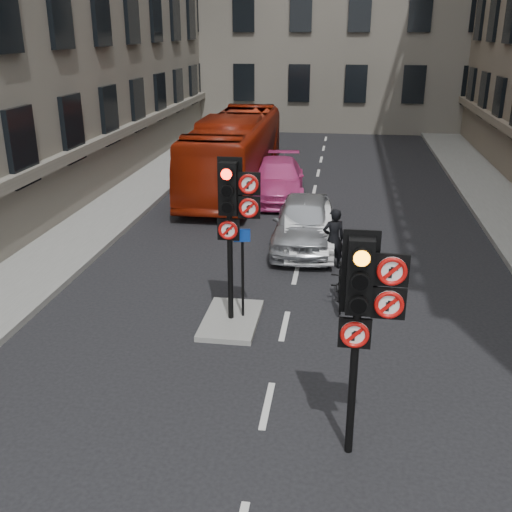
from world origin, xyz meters
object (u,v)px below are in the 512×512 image
(car_pink, at_px, (277,179))
(bus_red, at_px, (235,152))
(motorcycle, at_px, (340,286))
(motorcyclist, at_px, (334,239))
(signal_near, at_px, (365,301))
(car_silver, at_px, (304,222))
(car_white, at_px, (307,228))
(signal_far, at_px, (233,206))
(info_sign, at_px, (242,261))

(car_pink, relative_size, bus_red, 0.47)
(motorcycle, distance_m, motorcyclist, 2.35)
(signal_near, relative_size, motorcycle, 2.19)
(car_pink, distance_m, motorcyclist, 7.40)
(car_silver, distance_m, motorcycle, 4.12)
(car_white, bearing_deg, signal_far, -109.72)
(signal_far, bearing_deg, bus_red, 100.16)
(car_white, distance_m, car_pink, 5.78)
(motorcycle, bearing_deg, motorcyclist, 94.29)
(bus_red, distance_m, motorcyclist, 9.35)
(bus_red, height_order, motorcycle, bus_red)
(signal_near, distance_m, car_silver, 9.52)
(car_silver, relative_size, motorcyclist, 2.64)
(bus_red, bearing_deg, car_silver, -63.83)
(motorcyclist, bearing_deg, info_sign, 42.26)
(car_white, height_order, motorcycle, car_white)
(bus_red, bearing_deg, motorcycle, -67.48)
(signal_near, height_order, car_pink, signal_near)
(signal_near, bearing_deg, motorcyclist, 94.10)
(signal_near, height_order, signal_far, signal_far)
(car_silver, height_order, info_sign, info_sign)
(motorcyclist, bearing_deg, signal_near, 75.15)
(signal_near, relative_size, car_silver, 0.80)
(car_silver, distance_m, car_pink, 5.57)
(signal_far, bearing_deg, car_pink, 91.38)
(car_white, bearing_deg, motorcycle, -80.35)
(motorcyclist, distance_m, info_sign, 3.98)
(motorcycle, bearing_deg, signal_far, -152.35)
(motorcycle, bearing_deg, bus_red, 111.08)
(bus_red, relative_size, info_sign, 5.14)
(signal_far, relative_size, motorcyclist, 2.12)
(car_pink, bearing_deg, signal_near, -83.98)
(car_silver, distance_m, bus_red, 7.49)
(signal_near, distance_m, info_sign, 4.94)
(car_silver, relative_size, info_sign, 2.16)
(car_silver, relative_size, car_white, 1.15)
(signal_far, xyz_separation_m, car_pink, (-0.25, 10.62, -1.99))
(bus_red, xyz_separation_m, motorcycle, (4.43, -10.64, -0.98))
(signal_far, distance_m, motorcycle, 3.43)
(car_silver, height_order, car_white, car_silver)
(car_pink, xyz_separation_m, motorcycle, (2.55, -9.34, -0.22))
(motorcyclist, bearing_deg, motorcycle, 76.85)
(signal_far, height_order, bus_red, signal_far)
(car_pink, distance_m, bus_red, 2.41)
(car_pink, bearing_deg, signal_far, -93.65)
(car_white, bearing_deg, motorcyclist, -66.86)
(signal_near, height_order, motorcycle, signal_near)
(car_white, relative_size, car_pink, 0.78)
(signal_far, xyz_separation_m, car_white, (1.26, 5.04, -2.07))
(car_pink, height_order, info_sign, info_sign)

